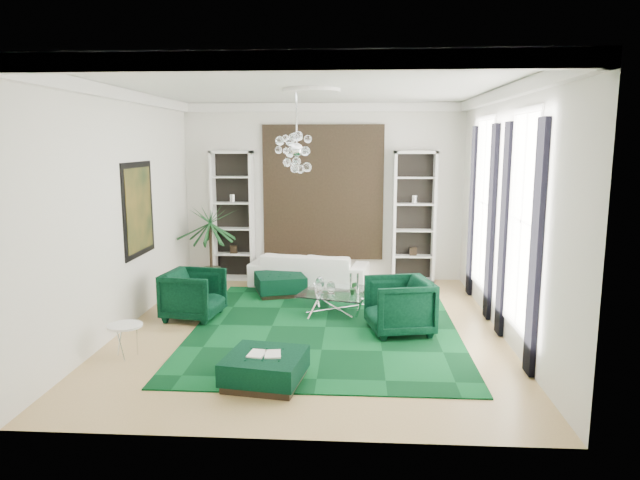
# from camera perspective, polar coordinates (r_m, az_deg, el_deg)

# --- Properties ---
(floor) EXTENTS (6.00, 7.00, 0.02)m
(floor) POSITION_cam_1_polar(r_m,az_deg,el_deg) (9.33, -0.92, -8.90)
(floor) COLOR tan
(floor) RESTS_ON ground
(ceiling) EXTENTS (6.00, 7.00, 0.02)m
(ceiling) POSITION_cam_1_polar(r_m,az_deg,el_deg) (8.88, -0.99, 15.16)
(ceiling) COLOR white
(ceiling) RESTS_ON ground
(wall_back) EXTENTS (6.00, 0.02, 3.80)m
(wall_back) POSITION_cam_1_polar(r_m,az_deg,el_deg) (12.39, 0.32, 4.77)
(wall_back) COLOR silver
(wall_back) RESTS_ON ground
(wall_front) EXTENTS (6.00, 0.02, 3.80)m
(wall_front) POSITION_cam_1_polar(r_m,az_deg,el_deg) (5.45, -3.85, -1.59)
(wall_front) COLOR silver
(wall_front) RESTS_ON ground
(wall_left) EXTENTS (0.02, 7.00, 3.80)m
(wall_left) POSITION_cam_1_polar(r_m,az_deg,el_deg) (9.62, -19.16, 2.81)
(wall_left) COLOR silver
(wall_left) RESTS_ON ground
(wall_right) EXTENTS (0.02, 7.00, 3.80)m
(wall_right) POSITION_cam_1_polar(r_m,az_deg,el_deg) (9.17, 18.16, 2.55)
(wall_right) COLOR silver
(wall_right) RESTS_ON ground
(crown_molding) EXTENTS (6.00, 7.00, 0.18)m
(crown_molding) POSITION_cam_1_polar(r_m,az_deg,el_deg) (8.87, -0.99, 14.45)
(crown_molding) COLOR white
(crown_molding) RESTS_ON ceiling
(ceiling_medallion) EXTENTS (0.90, 0.90, 0.05)m
(ceiling_medallion) POSITION_cam_1_polar(r_m,az_deg,el_deg) (9.17, -0.84, 14.73)
(ceiling_medallion) COLOR white
(ceiling_medallion) RESTS_ON ceiling
(tapestry) EXTENTS (2.50, 0.06, 2.80)m
(tapestry) POSITION_cam_1_polar(r_m,az_deg,el_deg) (12.34, 0.30, 4.75)
(tapestry) COLOR black
(tapestry) RESTS_ON wall_back
(shelving_left) EXTENTS (0.90, 0.38, 2.80)m
(shelving_left) POSITION_cam_1_polar(r_m,az_deg,el_deg) (12.51, -8.70, 2.40)
(shelving_left) COLOR white
(shelving_left) RESTS_ON floor
(shelving_right) EXTENTS (0.90, 0.38, 2.80)m
(shelving_right) POSITION_cam_1_polar(r_m,az_deg,el_deg) (12.29, 9.39, 2.26)
(shelving_right) COLOR white
(shelving_right) RESTS_ON floor
(painting) EXTENTS (0.04, 1.30, 1.60)m
(painting) POSITION_cam_1_polar(r_m,az_deg,el_deg) (10.16, -17.64, 2.95)
(painting) COLOR black
(painting) RESTS_ON wall_left
(window_near) EXTENTS (0.03, 1.10, 2.90)m
(window_near) POSITION_cam_1_polar(r_m,az_deg,el_deg) (8.31, 19.56, 1.77)
(window_near) COLOR white
(window_near) RESTS_ON wall_right
(curtain_near_a) EXTENTS (0.07, 0.30, 3.25)m
(curtain_near_a) POSITION_cam_1_polar(r_m,az_deg,el_deg) (7.60, 20.80, -0.91)
(curtain_near_a) COLOR black
(curtain_near_a) RESTS_ON floor
(curtain_near_b) EXTENTS (0.07, 0.30, 3.25)m
(curtain_near_b) POSITION_cam_1_polar(r_m,az_deg,el_deg) (9.08, 17.92, 0.90)
(curtain_near_b) COLOR black
(curtain_near_b) RESTS_ON floor
(window_far) EXTENTS (0.03, 1.10, 2.90)m
(window_far) POSITION_cam_1_polar(r_m,az_deg,el_deg) (10.62, 16.04, 3.57)
(window_far) COLOR white
(window_far) RESTS_ON wall_right
(curtain_far_a) EXTENTS (0.07, 0.30, 3.25)m
(curtain_far_a) POSITION_cam_1_polar(r_m,az_deg,el_deg) (9.89, 16.74, 1.64)
(curtain_far_a) COLOR black
(curtain_far_a) RESTS_ON floor
(curtain_far_b) EXTENTS (0.07, 0.30, 3.25)m
(curtain_far_b) POSITION_cam_1_polar(r_m,az_deg,el_deg) (11.40, 14.98, 2.75)
(curtain_far_b) COLOR black
(curtain_far_b) RESTS_ON floor
(rug) EXTENTS (4.20, 5.00, 0.02)m
(rug) POSITION_cam_1_polar(r_m,az_deg,el_deg) (9.34, 0.54, -8.74)
(rug) COLOR black
(rug) RESTS_ON floor
(sofa) EXTENTS (2.53, 1.30, 0.71)m
(sofa) POSITION_cam_1_polar(r_m,az_deg,el_deg) (11.92, -1.10, -2.96)
(sofa) COLOR white
(sofa) RESTS_ON floor
(armchair_left) EXTENTS (1.03, 1.01, 0.83)m
(armchair_left) POSITION_cam_1_polar(r_m,az_deg,el_deg) (9.97, -12.52, -5.34)
(armchair_left) COLOR black
(armchair_left) RESTS_ON floor
(armchair_right) EXTENTS (1.14, 1.12, 0.88)m
(armchair_right) POSITION_cam_1_polar(r_m,az_deg,el_deg) (9.08, 7.92, -6.54)
(armchair_right) COLOR black
(armchair_right) RESTS_ON floor
(coffee_table) EXTENTS (1.42, 1.42, 0.40)m
(coffee_table) POSITION_cam_1_polar(r_m,az_deg,el_deg) (10.10, 1.69, -6.21)
(coffee_table) COLOR white
(coffee_table) RESTS_ON floor
(ottoman_side) EXTENTS (1.15, 1.15, 0.41)m
(ottoman_side) POSITION_cam_1_polar(r_m,az_deg,el_deg) (11.31, -4.00, -4.46)
(ottoman_side) COLOR black
(ottoman_side) RESTS_ON floor
(ottoman_front) EXTENTS (1.06, 1.06, 0.37)m
(ottoman_front) POSITION_cam_1_polar(r_m,az_deg,el_deg) (7.31, -5.51, -12.70)
(ottoman_front) COLOR black
(ottoman_front) RESTS_ON floor
(book) EXTENTS (0.41, 0.28, 0.03)m
(book) POSITION_cam_1_polar(r_m,az_deg,el_deg) (7.23, -5.54, -11.23)
(book) COLOR white
(book) RESTS_ON ottoman_front
(side_table) EXTENTS (0.63, 0.63, 0.46)m
(side_table) POSITION_cam_1_polar(r_m,az_deg,el_deg) (8.51, -18.84, -9.58)
(side_table) COLOR white
(side_table) RESTS_ON floor
(palm) EXTENTS (1.65, 1.65, 2.13)m
(palm) POSITION_cam_1_polar(r_m,az_deg,el_deg) (12.18, -10.91, 0.55)
(palm) COLOR #17471F
(palm) RESTS_ON floor
(chandelier) EXTENTS (0.85, 0.85, 0.77)m
(chandelier) POSITION_cam_1_polar(r_m,az_deg,el_deg) (9.11, -2.35, 8.97)
(chandelier) COLOR white
(chandelier) RESTS_ON ceiling
(table_plant) EXTENTS (0.14, 0.12, 0.23)m
(table_plant) POSITION_cam_1_polar(r_m,az_deg,el_deg) (9.78, 3.35, -4.84)
(table_plant) COLOR #17471F
(table_plant) RESTS_ON coffee_table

